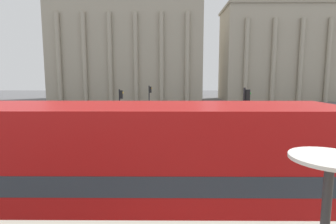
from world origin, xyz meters
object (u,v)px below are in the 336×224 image
(double_decker_bus, at_px, (127,174))
(traffic_light_far, at_px, (150,97))
(car_black, at_px, (103,113))
(pedestrian_grey, at_px, (177,134))
(plaza_building_right, at_px, (301,54))
(traffic_light_near, at_px, (245,114))
(traffic_light_mid, at_px, (121,104))
(car_white, at_px, (254,119))
(pedestrian_olive, at_px, (214,123))
(pedestrian_white, at_px, (147,108))
(cafe_dining_table, at_px, (328,181))
(pedestrian_red, at_px, (157,114))
(plaza_building_left, at_px, (128,51))

(double_decker_bus, relative_size, traffic_light_far, 2.71)
(car_black, distance_m, pedestrian_grey, 15.30)
(plaza_building_right, bearing_deg, double_decker_bus, -119.69)
(traffic_light_near, bearing_deg, traffic_light_mid, 135.92)
(traffic_light_near, distance_m, car_white, 11.55)
(plaza_building_right, relative_size, pedestrian_olive, 18.78)
(traffic_light_near, distance_m, traffic_light_mid, 11.60)
(traffic_light_mid, bearing_deg, pedestrian_olive, -10.66)
(double_decker_bus, bearing_deg, pedestrian_white, 97.82)
(plaza_building_right, xyz_separation_m, pedestrian_olive, (-24.77, -37.00, -8.71))
(cafe_dining_table, distance_m, plaza_building_right, 62.37)
(traffic_light_far, height_order, pedestrian_olive, traffic_light_far)
(pedestrian_red, bearing_deg, pedestrian_olive, -131.47)
(plaza_building_left, distance_m, pedestrian_white, 28.83)
(pedestrian_white, bearing_deg, traffic_light_near, -137.31)
(plaza_building_right, height_order, car_black, plaza_building_right)
(traffic_light_near, bearing_deg, car_white, 69.64)
(traffic_light_mid, bearing_deg, traffic_light_far, 74.66)
(pedestrian_red, xyz_separation_m, pedestrian_grey, (1.78, -9.63, 0.01))
(pedestrian_grey, bearing_deg, pedestrian_white, -94.19)
(pedestrian_olive, bearing_deg, car_black, 176.41)
(pedestrian_olive, relative_size, pedestrian_red, 1.00)
(cafe_dining_table, distance_m, plaza_building_left, 58.35)
(traffic_light_near, xyz_separation_m, car_white, (3.96, 10.67, -1.97))
(double_decker_bus, height_order, traffic_light_mid, double_decker_bus)
(cafe_dining_table, height_order, car_black, cafe_dining_table)
(pedestrian_white, xyz_separation_m, pedestrian_olive, (6.41, -11.72, 0.10))
(plaza_building_left, relative_size, pedestrian_white, 19.74)
(traffic_light_mid, height_order, pedestrian_grey, traffic_light_mid)
(traffic_light_mid, bearing_deg, double_decker_bus, -78.82)
(plaza_building_left, xyz_separation_m, traffic_light_far, (7.07, -29.52, -8.05))
(plaza_building_right, xyz_separation_m, traffic_light_mid, (-32.53, -35.54, -7.34))
(cafe_dining_table, xyz_separation_m, pedestrian_red, (-2.57, 24.23, -2.75))
(traffic_light_near, distance_m, pedestrian_white, 19.69)
(pedestrian_red, bearing_deg, cafe_dining_table, -167.67)
(double_decker_bus, height_order, car_white, double_decker_bus)
(traffic_light_mid, distance_m, traffic_light_far, 7.41)
(double_decker_bus, relative_size, pedestrian_white, 6.27)
(car_white, bearing_deg, plaza_building_left, -177.91)
(pedestrian_olive, bearing_deg, car_white, 76.23)
(pedestrian_olive, height_order, pedestrian_grey, pedestrian_grey)
(traffic_light_far, xyz_separation_m, pedestrian_white, (-0.61, 3.12, -1.54))
(plaza_building_right, distance_m, traffic_light_near, 50.37)
(plaza_building_left, bearing_deg, traffic_light_near, -73.28)
(pedestrian_olive, bearing_deg, plaza_building_right, 90.55)
(car_white, bearing_deg, pedestrian_olive, -73.10)
(traffic_light_near, height_order, pedestrian_red, traffic_light_near)
(plaza_building_right, height_order, traffic_light_mid, plaza_building_right)
(traffic_light_mid, bearing_deg, pedestrian_grey, -50.77)
(car_black, bearing_deg, car_white, -12.76)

